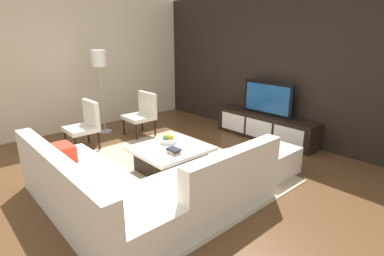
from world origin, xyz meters
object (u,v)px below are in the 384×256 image
object	(u,v)px
television	(267,98)
book_stack	(174,151)
floor_lamp	(99,64)
ottoman	(269,159)
sectional_couch	(136,189)
accent_chair_far	(143,111)
media_console	(265,127)
fruit_bowl	(168,139)
coffee_table	(171,158)
accent_chair_near	(86,122)

from	to	relation	value
television	book_stack	distance (m)	2.45
floor_lamp	ottoman	world-z (taller)	floor_lamp
sectional_couch	accent_chair_far	size ratio (longest dim) A/B	2.82
media_console	accent_chair_far	size ratio (longest dim) A/B	2.40
ottoman	accent_chair_far	size ratio (longest dim) A/B	0.80
media_console	fruit_bowl	bearing A→B (deg)	-97.20
sectional_couch	ottoman	world-z (taller)	sectional_couch
coffee_table	ottoman	xyz separation A→B (m)	(1.02, 1.06, -0.00)
accent_chair_near	ottoman	distance (m)	3.24
fruit_bowl	accent_chair_far	world-z (taller)	accent_chair_far
television	ottoman	world-z (taller)	television
fruit_bowl	coffee_table	bearing A→B (deg)	-28.48
sectional_couch	fruit_bowl	size ratio (longest dim) A/B	8.77
television	accent_chair_far	xyz separation A→B (m)	(-1.86, -1.64, -0.33)
coffee_table	accent_chair_far	world-z (taller)	accent_chair_far
floor_lamp	book_stack	bearing A→B (deg)	-5.43
book_stack	fruit_bowl	bearing A→B (deg)	151.51
television	accent_chair_near	bearing A→B (deg)	-123.39
sectional_couch	ottoman	xyz separation A→B (m)	(0.41, 2.06, -0.08)
ottoman	book_stack	world-z (taller)	book_stack
media_console	sectional_couch	size ratio (longest dim) A/B	0.85
television	accent_chair_far	size ratio (longest dim) A/B	1.23
media_console	sectional_couch	bearing A→B (deg)	-81.09
accent_chair_far	book_stack	distance (m)	2.13
television	sectional_couch	size ratio (longest dim) A/B	0.44
book_stack	accent_chair_near	bearing A→B (deg)	-168.06
floor_lamp	book_stack	distance (m)	2.85
accent_chair_near	ottoman	size ratio (longest dim) A/B	1.24
media_console	accent_chair_near	world-z (taller)	accent_chair_near
sectional_couch	book_stack	bearing A→B (deg)	114.30
media_console	book_stack	size ratio (longest dim) A/B	10.49
media_console	coffee_table	size ratio (longest dim) A/B	1.98
accent_chair_near	floor_lamp	size ratio (longest dim) A/B	0.51
accent_chair_far	book_stack	xyz separation A→B (m)	(1.98, -0.78, -0.07)
coffee_table	ottoman	world-z (taller)	ottoman
floor_lamp	accent_chair_far	distance (m)	1.26
floor_lamp	ottoman	size ratio (longest dim) A/B	2.43
coffee_table	accent_chair_near	size ratio (longest dim) A/B	1.21
coffee_table	fruit_bowl	size ratio (longest dim) A/B	3.76
television	book_stack	bearing A→B (deg)	-87.10
accent_chair_near	accent_chair_far	size ratio (longest dim) A/B	1.00
fruit_bowl	book_stack	xyz separation A→B (m)	(0.40, -0.22, -0.01)
accent_chair_near	floor_lamp	world-z (taller)	floor_lamp
book_stack	ottoman	bearing A→B (deg)	55.88
sectional_couch	accent_chair_near	size ratio (longest dim) A/B	2.82
floor_lamp	accent_chair_far	world-z (taller)	floor_lamp
coffee_table	accent_chair_far	size ratio (longest dim) A/B	1.21
coffee_table	floor_lamp	xyz separation A→B (m)	(-2.43, 0.13, 1.22)
media_console	coffee_table	xyz separation A→B (m)	(-0.10, -2.30, -0.05)
sectional_couch	coffee_table	size ratio (longest dim) A/B	2.33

